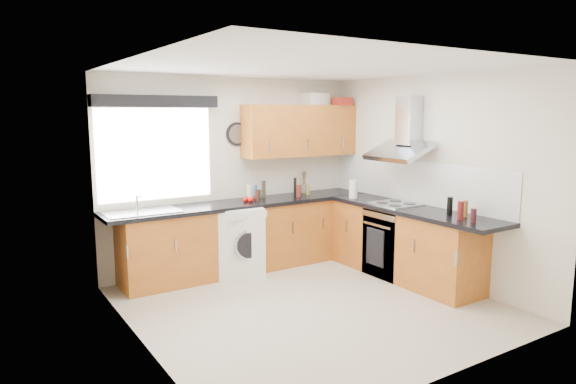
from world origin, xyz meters
TOP-DOWN VIEW (x-y plane):
  - ground_plane at (0.00, 0.00)m, footprint 3.60×3.60m
  - ceiling at (0.00, 0.00)m, footprint 3.60×3.60m
  - wall_back at (0.00, 1.80)m, footprint 3.60×0.02m
  - wall_front at (0.00, -1.80)m, footprint 3.60×0.02m
  - wall_left at (-1.80, 0.00)m, footprint 0.02×3.60m
  - wall_right at (1.80, 0.00)m, footprint 0.02×3.60m
  - window at (-1.05, 1.79)m, footprint 1.40×0.02m
  - window_blind at (-1.05, 1.70)m, footprint 1.50×0.18m
  - splashback at (1.79, 0.30)m, footprint 0.01×3.00m
  - base_cab_back at (-0.10, 1.51)m, footprint 3.00×0.58m
  - base_cab_corner at (1.50, 1.50)m, footprint 0.60×0.60m
  - base_cab_right at (1.51, 0.15)m, footprint 0.58×2.10m
  - worktop_back at (0.00, 1.50)m, footprint 3.60×0.62m
  - worktop_right at (1.50, 0.00)m, footprint 0.62×2.42m
  - sink at (-1.33, 1.50)m, footprint 0.84×0.46m
  - oven at (1.50, 0.30)m, footprint 0.56×0.58m
  - hob_plate at (1.50, 0.30)m, footprint 0.52×0.52m
  - extractor_hood at (1.60, 0.30)m, footprint 0.52×0.78m
  - upper_cabinets at (0.95, 1.62)m, footprint 1.70×0.35m
  - washing_machine at (-0.15, 1.40)m, footprint 0.76×0.74m
  - wall_clock at (0.05, 1.76)m, footprint 0.31×0.04m
  - casserole at (1.22, 1.72)m, footprint 0.45×0.37m
  - storage_box at (1.60, 1.52)m, footprint 0.24×0.21m
  - utensil_pot at (1.07, 1.70)m, footprint 0.09×0.09m
  - kitchen_roll at (1.35, 0.94)m, footprint 0.12×0.12m
  - tomato_cluster at (0.04, 1.46)m, footprint 0.15×0.15m
  - jar_0 at (0.37, 1.65)m, footprint 0.05×0.05m
  - jar_1 at (0.15, 1.44)m, footprint 0.06×0.06m
  - jar_2 at (0.32, 1.69)m, footprint 0.07×0.07m
  - jar_3 at (0.80, 1.43)m, footprint 0.06×0.06m
  - jar_4 at (1.01, 1.52)m, footprint 0.05×0.05m
  - jar_5 at (0.81, 1.55)m, footprint 0.04×0.04m
  - jar_6 at (0.10, 1.54)m, footprint 0.07×0.07m
  - jar_7 at (0.14, 1.47)m, footprint 0.04×0.04m
  - bottle_0 at (1.43, -0.91)m, footprint 0.06×0.06m
  - bottle_1 at (1.53, -0.52)m, footprint 0.06×0.06m
  - bottle_2 at (1.59, -0.68)m, footprint 0.05×0.05m
  - bottle_3 at (1.43, -0.74)m, footprint 0.07×0.07m

SIDE VIEW (x-z plane):
  - ground_plane at x=0.00m, z-range 0.00..0.00m
  - oven at x=1.50m, z-range 0.00..0.85m
  - base_cab_back at x=-0.10m, z-range 0.00..0.86m
  - base_cab_corner at x=1.50m, z-range 0.00..0.86m
  - base_cab_right at x=1.51m, z-range 0.00..0.86m
  - washing_machine at x=-0.15m, z-range 0.00..0.88m
  - worktop_back at x=0.00m, z-range 0.86..0.91m
  - worktop_right at x=1.50m, z-range 0.86..0.91m
  - hob_plate at x=1.50m, z-range 0.91..0.92m
  - tomato_cluster at x=0.04m, z-range 0.91..0.97m
  - sink at x=-1.33m, z-range 0.90..1.00m
  - jar_2 at x=0.32m, z-range 0.91..1.02m
  - utensil_pot at x=1.07m, z-range 0.91..1.04m
  - bottle_0 at x=1.43m, z-range 0.91..1.06m
  - jar_1 at x=0.15m, z-range 0.91..1.06m
  - jar_4 at x=1.01m, z-range 0.91..1.06m
  - jar_3 at x=0.80m, z-range 0.91..1.07m
  - bottle_2 at x=1.59m, z-range 0.91..1.09m
  - bottle_3 at x=1.43m, z-range 0.91..1.11m
  - bottle_1 at x=1.53m, z-range 0.91..1.12m
  - jar_7 at x=0.14m, z-range 0.91..1.12m
  - jar_6 at x=0.10m, z-range 0.91..1.12m
  - jar_0 at x=0.37m, z-range 0.91..1.14m
  - kitchen_roll at x=1.35m, z-range 0.91..1.16m
  - jar_5 at x=0.81m, z-range 0.91..1.16m
  - splashback at x=1.79m, z-range 0.91..1.45m
  - wall_back at x=0.00m, z-range 0.00..2.50m
  - wall_front at x=0.00m, z-range 0.00..2.50m
  - wall_left at x=-1.80m, z-range 0.00..2.50m
  - wall_right at x=1.80m, z-range 0.00..2.50m
  - window at x=-1.05m, z-range 1.00..2.10m
  - wall_clock at x=0.05m, z-range 1.61..1.92m
  - extractor_hood at x=1.60m, z-range 1.44..2.10m
  - upper_cabinets at x=0.95m, z-range 1.45..2.15m
  - window_blind at x=-1.05m, z-range 2.11..2.25m
  - storage_box at x=1.60m, z-range 2.15..2.26m
  - casserole at x=1.22m, z-range 2.15..2.32m
  - ceiling at x=0.00m, z-range 2.49..2.51m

